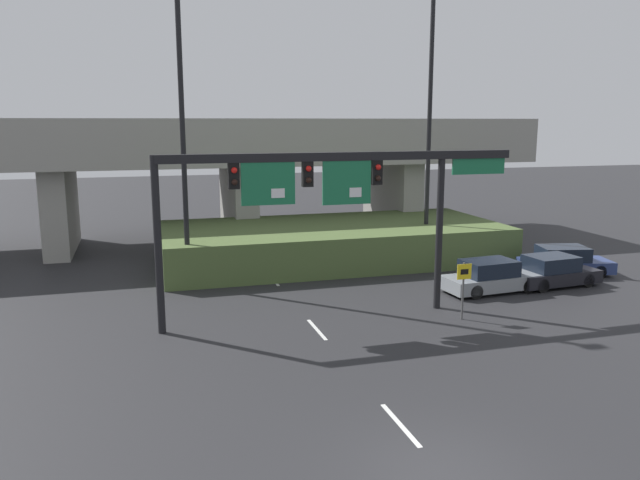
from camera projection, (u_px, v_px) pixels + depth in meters
name	position (u px, v px, depth m)	size (l,w,h in m)	color
ground_plane	(439.00, 469.00, 13.91)	(160.00, 160.00, 0.00)	#262628
lane_markings	(292.00, 301.00, 26.86)	(0.14, 41.01, 0.01)	silver
signal_gantry	(329.00, 187.00, 23.64)	(14.19, 0.44, 6.48)	black
speed_limit_sign	(464.00, 283.00, 24.13)	(0.60, 0.11, 2.28)	#4C4C4C
highway_light_pole_near	(430.00, 112.00, 33.68)	(0.70, 0.36, 15.47)	black
highway_light_pole_far	(181.00, 96.00, 27.80)	(0.70, 0.36, 16.70)	black
overpass_bridge	(237.00, 158.00, 39.35)	(37.40, 9.14, 7.79)	gray
grass_embankment	(332.00, 242.00, 34.78)	(18.64, 8.64, 1.99)	#4C6033
parked_sedan_near_right	(491.00, 277.00, 28.27)	(4.62, 2.15, 1.47)	gray
parked_sedan_mid_right	(552.00, 272.00, 29.34)	(4.38, 2.21, 1.44)	black
parked_sedan_far_right	(564.00, 262.00, 31.48)	(4.74, 2.80, 1.44)	navy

